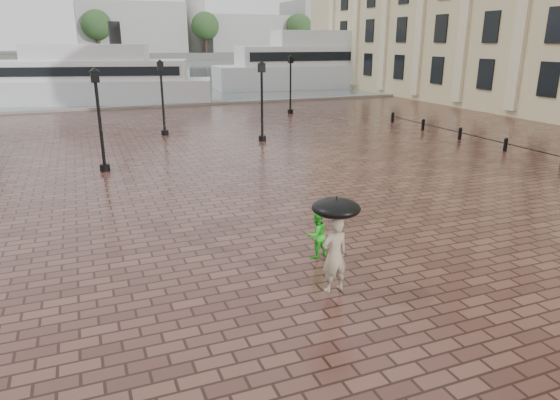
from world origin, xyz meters
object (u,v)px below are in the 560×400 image
(ferry_far, at_px, (328,64))
(adult_pedestrian, at_px, (334,255))
(child_pedestrian, at_px, (316,235))
(ferry_near, at_px, (90,79))
(street_lamps, at_px, (170,97))

(ferry_far, bearing_deg, adult_pedestrian, -111.92)
(child_pedestrian, xyz_separation_m, ferry_far, (23.64, 45.88, 2.11))
(ferry_near, bearing_deg, ferry_far, 28.05)
(adult_pedestrian, height_order, child_pedestrian, adult_pedestrian)
(street_lamps, xyz_separation_m, adult_pedestrian, (-0.07, -21.51, -1.41))
(ferry_far, bearing_deg, street_lamps, -127.59)
(street_lamps, distance_m, ferry_far, 35.61)
(adult_pedestrian, bearing_deg, ferry_far, -121.72)
(adult_pedestrian, bearing_deg, child_pedestrian, -108.64)
(street_lamps, relative_size, child_pedestrian, 16.61)
(ferry_near, distance_m, ferry_far, 28.84)
(ferry_far, bearing_deg, child_pedestrian, -112.41)
(street_lamps, height_order, child_pedestrian, street_lamps)
(child_pedestrian, distance_m, ferry_near, 39.38)
(child_pedestrian, relative_size, ferry_far, 0.05)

